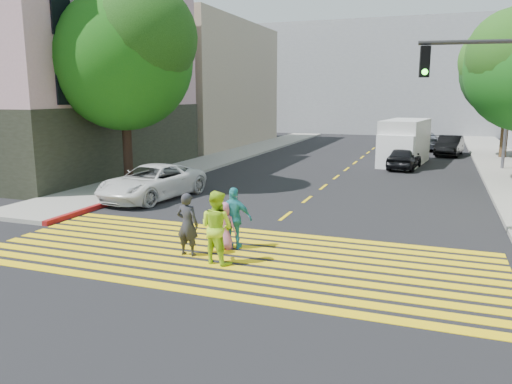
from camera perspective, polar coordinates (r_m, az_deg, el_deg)
The scene contains 20 objects.
ground at distance 12.07m, azimuth -4.98°, elevation -9.11°, with size 120.00×120.00×0.00m, color black.
sidewalk_left at distance 35.14m, azimuth -2.32°, elevation 4.32°, with size 3.00×40.00×0.15m, color gray.
curb_red at distance 20.46m, azimuth -15.42°, elevation -0.86°, with size 0.20×8.00×0.16m, color maroon.
crosswalk at distance 13.16m, azimuth -2.61°, elevation -7.32°, with size 13.40×5.30×0.01m.
lane_line at distance 33.35m, azimuth 11.66°, elevation 3.63°, with size 0.12×34.40×0.01m.
building_left_pink at distance 30.50m, azimuth -23.44°, elevation 10.92°, with size 12.10×14.10×11.00m.
building_left_tan at distance 43.57m, azimuth -8.62°, elevation 11.98°, with size 12.00×16.00×10.00m, color tan.
backdrop_block at distance 58.47m, azimuth 15.78°, elevation 12.39°, with size 30.00×8.00×12.00m, color gray.
tree_left at distance 23.48m, azimuth -14.80°, elevation 15.13°, with size 8.35×8.12×8.88m.
tree_right_far at distance 36.70m, azimuth 27.22°, elevation 12.76°, with size 7.23×6.90×8.94m.
pedestrian_man at distance 13.11m, azimuth -7.84°, elevation -3.69°, with size 0.61×0.40×1.68m, color #27282F.
pedestrian_woman at distance 12.43m, azimuth -4.53°, elevation -4.04°, with size 0.90×0.70×1.85m, color #AEE222.
pedestrian_child at distance 13.61m, azimuth -3.58°, elevation -3.86°, with size 0.64×0.42×1.31m, color #BF688D.
pedestrian_extra at distance 13.61m, azimuth -2.50°, elevation -3.01°, with size 0.99×0.41×1.70m, color teal.
white_sedan at distance 20.62m, azimuth -11.78°, elevation 1.12°, with size 2.29×4.97×1.38m, color silver.
dark_car_near at distance 29.78m, azimuth 16.57°, elevation 3.79°, with size 1.53×3.80×1.29m, color black.
silver_car at distance 41.06m, azimuth 18.68°, elevation 5.57°, with size 1.91×4.70×1.36m, color slate.
dark_car_parked at distance 37.52m, azimuth 21.24°, elevation 4.97°, with size 1.47×4.22×1.39m, color black.
white_van at distance 31.70m, azimuth 16.54°, elevation 5.35°, with size 2.83×5.94×2.70m.
street_lamp at distance 30.86m, azimuth 26.80°, elevation 12.65°, with size 2.22×0.60×9.85m.
Camera 1 is at (4.87, -10.24, 4.13)m, focal length 35.00 mm.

